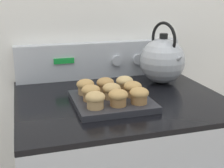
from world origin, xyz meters
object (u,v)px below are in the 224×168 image
Objects in this scene: muffin_r0_c1 at (118,97)px; muffin_r2_c0 at (85,86)px; muffin_r1_c0 at (91,92)px; tea_kettle at (163,60)px; muffin_r1_c1 at (112,90)px; muffin_pan at (112,101)px; muffin_r0_c0 at (95,99)px; muffin_r0_c2 at (139,95)px; muffin_r2_c2 at (125,83)px; muffin_r1_c2 at (133,88)px; muffin_r2_c1 at (105,85)px.

muffin_r0_c1 is 1.00× the size of muffin_r2_c0.
tea_kettle is at bearing 27.91° from muffin_r1_c0.
muffin_r1_c1 is 0.25× the size of tea_kettle.
muffin_pan is 0.12m from muffin_r0_c0.
muffin_r0_c1 is at bearing -179.95° from muffin_r0_c2.
muffin_r0_c1 and muffin_r1_c0 have the same top height.
muffin_r2_c2 is at bearing 44.71° from muffin_r0_c0.
muffin_r1_c1 is at bearing -146.12° from tea_kettle.
muffin_r1_c2 is at bearing 86.64° from muffin_r0_c2.
muffin_r0_c0 and muffin_r1_c2 have the same top height.
tea_kettle is (0.37, 0.12, 0.05)m from muffin_r2_c0.
muffin_r0_c1 is at bearing -136.62° from muffin_r1_c2.
muffin_r1_c2 is at bearing 43.38° from muffin_r0_c1.
muffin_r1_c1 is (-0.08, 0.08, 0.00)m from muffin_r0_c2.
muffin_r1_c1 is 0.11m from muffin_r2_c2.
muffin_r2_c0 is at bearing 135.74° from muffin_pan.
muffin_r0_c1 and muffin_r0_c2 have the same top height.
muffin_r0_c0 is 1.00× the size of muffin_r0_c1.
muffin_r1_c1 is at bearing -134.51° from muffin_r2_c2.
muffin_r2_c0 is at bearing -162.18° from tea_kettle.
muffin_r1_c0 is at bearing 87.58° from muffin_r0_c0.
muffin_r0_c1 and muffin_r1_c1 have the same top height.
muffin_r0_c0 is 1.00× the size of muffin_r2_c2.
muffin_r1_c0 is 0.08m from muffin_r2_c0.
muffin_r1_c2 is at bearing -0.23° from muffin_r1_c1.
muffin_r0_c2 is at bearing -62.89° from muffin_r2_c1.
muffin_r0_c0 is at bearing -136.05° from muffin_r1_c1.
muffin_r0_c2 is at bearing -89.84° from muffin_r2_c2.
muffin_r0_c1 is at bearing -45.29° from muffin_r1_c0.
muffin_pan is at bearing -1.21° from muffin_r1_c0.
tea_kettle reaches higher than muffin_r1_c2.
muffin_r1_c1 is at bearing 134.97° from muffin_r0_c2.
muffin_r1_c2 is 0.08m from muffin_r2_c2.
muffin_r0_c1 and muffin_r2_c1 have the same top height.
muffin_r1_c0 is 0.16m from muffin_r1_c2.
muffin_r2_c0 is at bearing 117.59° from muffin_r0_c1.
muffin_pan is 0.12m from muffin_r2_c2.
muffin_r1_c2 is at bearing -137.15° from tea_kettle.
muffin_r0_c2 and muffin_r2_c2 have the same top height.
tea_kettle is (0.22, 0.27, 0.05)m from muffin_r0_c2.
muffin_r1_c0 is at bearing -87.36° from muffin_r2_c0.
muffin_r1_c0 is at bearing 134.71° from muffin_r0_c1.
muffin_r0_c1 is 0.25× the size of tea_kettle.
muffin_r1_c2 is at bearing 0.13° from muffin_pan.
muffin_r2_c0 and muffin_r2_c1 have the same top height.
muffin_r1_c0 is 1.00× the size of muffin_r2_c1.
muffin_r2_c1 is (-0.00, 0.08, 0.04)m from muffin_pan.
muffin_r0_c0 is at bearing -136.10° from muffin_pan.
muffin_r2_c2 is (0.08, 0.08, 0.00)m from muffin_r1_c1.
muffin_r0_c0 is 1.00× the size of muffin_r2_c1.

